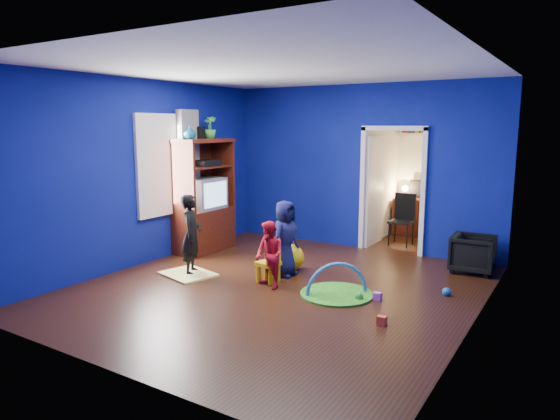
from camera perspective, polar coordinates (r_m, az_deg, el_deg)
The scene contains 32 objects.
floor at distance 6.85m, azimuth -0.22°, elevation -8.95°, with size 5.00×5.50×0.01m, color black.
ceiling at distance 6.54m, azimuth -0.24°, elevation 15.92°, with size 5.00×5.50×0.01m, color white.
wall_back at distance 8.98m, azimuth 9.19°, elevation 4.82°, with size 5.00×0.02×2.90m, color navy.
wall_front at distance 4.48m, azimuth -19.30°, elevation -0.35°, with size 5.00×0.02×2.90m, color navy.
wall_left at distance 8.14m, azimuth -15.34°, elevation 4.12°, with size 0.02×5.50×2.90m, color navy.
wall_right at distance 5.63m, azimuth 21.86°, elevation 1.44°, with size 0.02×5.50×2.90m, color navy.
alcove at distance 9.61m, azimuth 14.49°, elevation 3.75°, with size 1.00×1.75×2.50m, color silver, non-canonical shape.
armchair at distance 8.05m, azimuth 21.20°, elevation -4.68°, with size 0.61×0.63×0.57m, color black.
child_black at distance 7.48m, azimuth -10.09°, elevation -2.77°, with size 0.44×0.29×1.19m, color black.
child_navy at distance 7.29m, azimuth 0.55°, elevation -3.26°, with size 0.55×0.36×1.12m, color #0F1539.
toddler_red at distance 6.76m, azimuth -1.23°, elevation -5.16°, with size 0.45×0.35×0.92m, color #B41413.
vase at distance 8.47m, azimuth -10.27°, elevation 8.72°, with size 0.21×0.21×0.22m, color #0D5B6F.
potted_plant at distance 8.87m, azimuth -8.00°, elevation 9.33°, with size 0.22×0.22×0.38m, color green.
tv_armoire at distance 8.78m, azimuth -8.74°, elevation 1.64°, with size 0.58×1.14×1.96m, color #431A0B.
crt_tv at distance 8.75m, azimuth -8.55°, elevation 1.88°, with size 0.46×0.70×0.54m, color silver.
yellow_blanket at distance 7.56m, azimuth -10.47°, elevation -7.22°, with size 0.75×0.60×0.03m, color #F2E07A.
hopper_ball at distance 7.61m, azimuth 1.21°, elevation -5.45°, with size 0.41×0.41×0.41m, color yellow.
kid_chair at distance 7.06m, azimuth -1.36°, elevation -6.28°, with size 0.28×0.28×0.50m, color yellow.
play_mat at distance 6.64m, azimuth 6.49°, elevation -9.51°, with size 0.95×0.95×0.03m, color green.
toy_arch at distance 6.64m, azimuth 6.49°, elevation -9.45°, with size 0.85×0.85×0.05m, color #3F8CD8.
window_left at distance 8.36m, azimuth -13.54°, elevation 5.02°, with size 0.03×0.95×1.55m, color white.
curtain at distance 8.71m, azimuth -10.35°, elevation 3.31°, with size 0.14×0.42×2.40m, color slate.
doorway at distance 8.80m, azimuth 12.72°, elevation 1.99°, with size 1.16×0.10×2.10m, color white.
study_desk at distance 10.33m, azimuth 15.36°, elevation -0.80°, with size 0.88×0.44×0.75m, color #3D140A.
desk_monitor at distance 10.36m, azimuth 15.69°, elevation 2.43°, with size 0.40×0.05×0.32m, color black.
desk_lamp at distance 10.39m, azimuth 14.11°, elevation 2.40°, with size 0.14×0.14×0.14m, color #FFD88C.
folding_chair at distance 9.41m, azimuth 13.69°, elevation -1.20°, with size 0.40×0.40×0.92m, color black.
book_shelf at distance 10.28m, azimuth 15.95°, elevation 8.35°, with size 0.88×0.24×0.04m, color white.
toy_0 at distance 5.78m, azimuth 11.56°, elevation -12.25°, with size 0.10×0.08×0.10m, color #F24B28.
toy_1 at distance 6.91m, azimuth 18.49°, elevation -8.82°, with size 0.11×0.11×0.11m, color blue.
toy_2 at distance 6.48m, azimuth 9.02°, elevation -9.69°, with size 0.11×0.11×0.11m, color green.
toy_3 at distance 6.52m, azimuth 11.06°, elevation -9.65°, with size 0.10×0.08×0.10m, color #DF53D3.
Camera 1 is at (3.46, -5.50, 2.18)m, focal length 32.00 mm.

